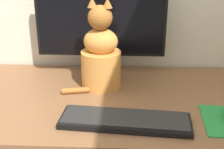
{
  "coord_description": "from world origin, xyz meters",
  "views": [
    {
      "loc": [
        0.1,
        -1.06,
        1.24
      ],
      "look_at": [
        0.05,
        -0.05,
        0.82
      ],
      "focal_mm": 50.0,
      "sensor_mm": 36.0,
      "label": 1
    }
  ],
  "objects": [
    {
      "name": "desk",
      "position": [
        0.0,
        0.0,
        0.62
      ],
      "size": [
        1.48,
        0.65,
        0.71
      ],
      "color": "brown",
      "rests_on": "ground_plane"
    },
    {
      "name": "monitor",
      "position": [
        -0.01,
        0.23,
        0.92
      ],
      "size": [
        0.55,
        0.17,
        0.38
      ],
      "color": "black",
      "rests_on": "desk"
    },
    {
      "name": "keyboard",
      "position": [
        0.1,
        -0.19,
        0.72
      ],
      "size": [
        0.43,
        0.17,
        0.02
      ],
      "rotation": [
        0.0,
        0.0,
        -0.08
      ],
      "color": "black",
      "rests_on": "desk"
    },
    {
      "name": "cat",
      "position": [
        0.0,
        0.09,
        0.84
      ],
      "size": [
        0.24,
        0.18,
        0.36
      ],
      "rotation": [
        0.0,
        0.0,
        -0.15
      ],
      "color": "#D6893D",
      "rests_on": "desk"
    }
  ]
}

